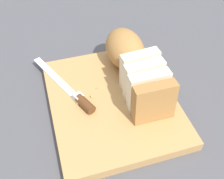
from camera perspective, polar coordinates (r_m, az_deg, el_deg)
The scene contains 7 objects.
ground_plane at distance 0.69m, azimuth -0.00°, elevation -3.19°, with size 3.00×3.00×0.00m, color #4C4C51.
cutting_board at distance 0.68m, azimuth -0.00°, elevation -2.49°, with size 0.36×0.30×0.03m, color tan.
bread_loaf at distance 0.69m, azimuth 4.45°, elevation 5.45°, with size 0.29×0.11×0.10m.
bread_knife at distance 0.67m, azimuth -7.38°, elevation -1.35°, with size 0.25×0.11×0.02m.
crumb_near_knife at distance 0.69m, azimuth -3.42°, elevation 0.30°, with size 0.00×0.00×0.00m, color tan.
crumb_near_loaf at distance 0.67m, azimuth -4.23°, elevation -1.43°, with size 0.01×0.01×0.01m, color tan.
crumb_stray_left at distance 0.69m, azimuth -3.11°, elevation 0.40°, with size 0.00×0.00×0.00m, color tan.
Camera 1 is at (0.42, -0.15, 0.52)m, focal length 44.13 mm.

